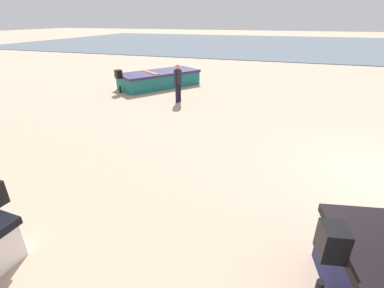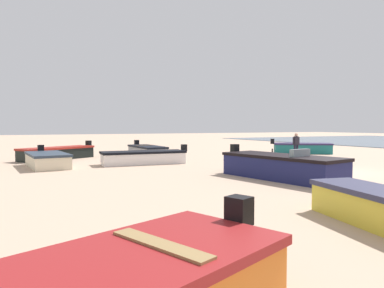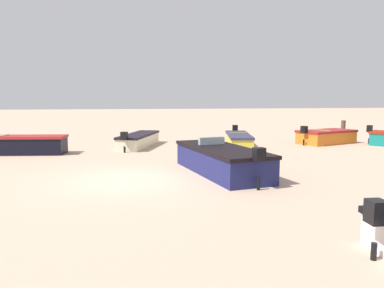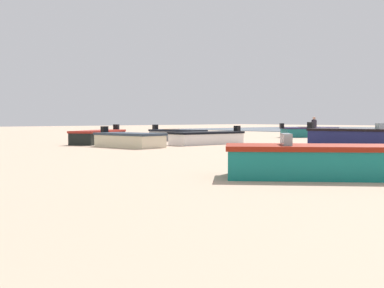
# 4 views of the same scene
# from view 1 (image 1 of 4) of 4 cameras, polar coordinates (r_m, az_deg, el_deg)

# --- Properties ---
(tidal_water) EXTENTS (80.00, 36.00, 0.06)m
(tidal_water) POSITION_cam_1_polar(r_m,az_deg,el_deg) (42.88, 23.34, 18.46)
(tidal_water) COLOR slate
(tidal_water) RESTS_ON ground
(boat_teal_6) EXTENTS (3.86, 4.50, 1.11)m
(boat_teal_6) POSITION_cam_1_polar(r_m,az_deg,el_deg) (15.11, -6.86, 13.27)
(boat_teal_6) COLOR #1C6E6E
(boat_teal_6) RESTS_ON ground
(beach_walker_foreground) EXTENTS (0.39, 0.54, 1.62)m
(beach_walker_foreground) POSITION_cam_1_polar(r_m,az_deg,el_deg) (12.03, -2.95, 13.11)
(beach_walker_foreground) COLOR black
(beach_walker_foreground) RESTS_ON ground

